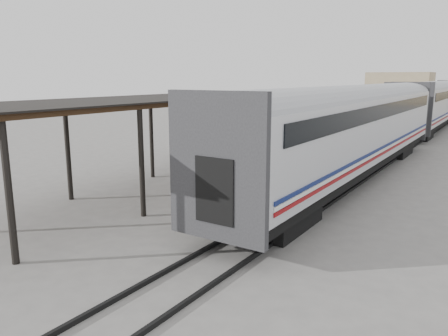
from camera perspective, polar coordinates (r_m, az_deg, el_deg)
The scene contains 10 objects.
ground at distance 17.04m, azimuth -2.48°, elevation -5.30°, with size 160.00×160.00×0.00m, color slate.
train at distance 47.49m, azimuth 25.76°, elevation 7.83°, with size 3.45×76.01×4.01m.
canopy at distance 39.41m, azimuth 14.27°, elevation 9.96°, with size 4.90×64.30×4.15m.
rails at distance 47.89m, azimuth 25.52°, elevation 4.70°, with size 1.54×150.00×0.12m.
building_left at distance 97.21m, azimuth 21.95°, elevation 9.75°, with size 12.00×8.00×6.00m, color tan.
baggage_cart at distance 16.18m, azimuth -1.20°, elevation -3.82°, with size 1.89×2.66×0.86m.
suitcase_stack at distance 16.44m, azimuth -1.14°, elevation -2.24°, with size 1.31×1.36×0.42m.
luggage_tug at distance 31.32m, azimuth 10.83°, elevation 3.56°, with size 1.12×1.67×1.40m.
porter at distance 15.28m, azimuth -1.82°, elevation -0.83°, with size 0.59×0.39×1.61m, color navy.
pedestrian at distance 27.73m, azimuth 9.48°, elevation 2.88°, with size 0.93×0.39×1.59m, color black.
Camera 1 is at (9.52, -13.21, 4.99)m, focal length 35.00 mm.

